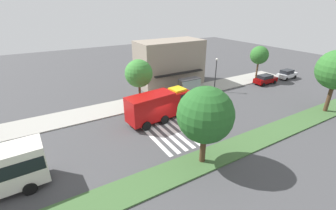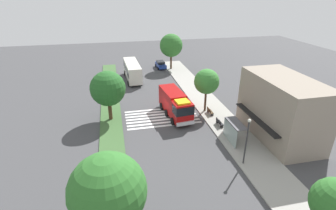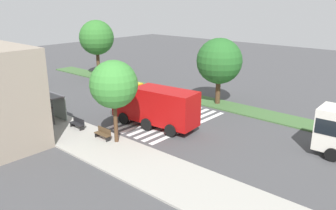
{
  "view_description": "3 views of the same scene",
  "coord_description": "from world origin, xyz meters",
  "px_view_note": "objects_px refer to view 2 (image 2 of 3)",
  "views": [
    {
      "loc": [
        -11.92,
        -20.41,
        13.24
      ],
      "look_at": [
        1.35,
        1.97,
        1.76
      ],
      "focal_mm": 24.32,
      "sensor_mm": 36.0,
      "label": 1
    },
    {
      "loc": [
        33.34,
        -6.3,
        17.35
      ],
      "look_at": [
        -1.25,
        1.25,
        1.19
      ],
      "focal_mm": 27.41,
      "sensor_mm": 36.0,
      "label": 2
    },
    {
      "loc": [
        -19.99,
        22.94,
        11.08
      ],
      "look_at": [
        0.04,
        0.21,
        1.59
      ],
      "focal_mm": 36.13,
      "sensor_mm": 36.0,
      "label": 3
    }
  ],
  "objects_px": {
    "bus_stop_shelter": "(233,128)",
    "bench_west_of_shelter": "(210,111)",
    "bench_near_shelter": "(219,122)",
    "sidewalk_tree_west": "(207,82)",
    "median_tree_far_west": "(108,89)",
    "median_tree_west": "(108,191)",
    "transit_bus": "(132,70)",
    "sidewalk_tree_far_west": "(171,46)",
    "street_lamp": "(247,138)",
    "parked_car_west": "(161,65)",
    "fire_truck": "(176,104)",
    "sidewalk_tree_east": "(336,203)"
  },
  "relations": [
    {
      "from": "bus_stop_shelter",
      "to": "bench_west_of_shelter",
      "type": "bearing_deg",
      "value": 179.84
    },
    {
      "from": "bench_near_shelter",
      "to": "sidewalk_tree_west",
      "type": "bearing_deg",
      "value": -176.0
    },
    {
      "from": "median_tree_far_west",
      "to": "median_tree_west",
      "type": "bearing_deg",
      "value": -0.0
    },
    {
      "from": "transit_bus",
      "to": "sidewalk_tree_far_west",
      "type": "xyz_separation_m",
      "value": [
        -5.85,
        9.49,
        3.39
      ]
    },
    {
      "from": "bench_near_shelter",
      "to": "street_lamp",
      "type": "xyz_separation_m",
      "value": [
        8.43,
        -0.74,
        2.77
      ]
    },
    {
      "from": "parked_car_west",
      "to": "sidewalk_tree_far_west",
      "type": "bearing_deg",
      "value": 55.54
    },
    {
      "from": "bus_stop_shelter",
      "to": "fire_truck",
      "type": "bearing_deg",
      "value": -148.12
    },
    {
      "from": "parked_car_west",
      "to": "bus_stop_shelter",
      "type": "relative_size",
      "value": 1.24
    },
    {
      "from": "fire_truck",
      "to": "transit_bus",
      "type": "bearing_deg",
      "value": -171.72
    },
    {
      "from": "bus_stop_shelter",
      "to": "street_lamp",
      "type": "distance_m",
      "value": 4.73
    },
    {
      "from": "bus_stop_shelter",
      "to": "median_tree_far_west",
      "type": "height_order",
      "value": "median_tree_far_west"
    },
    {
      "from": "bus_stop_shelter",
      "to": "bench_west_of_shelter",
      "type": "distance_m",
      "value": 7.72
    },
    {
      "from": "fire_truck",
      "to": "bench_west_of_shelter",
      "type": "height_order",
      "value": "fire_truck"
    },
    {
      "from": "median_tree_west",
      "to": "sidewalk_tree_east",
      "type": "bearing_deg",
      "value": 77.49
    },
    {
      "from": "bench_near_shelter",
      "to": "median_tree_far_west",
      "type": "distance_m",
      "value": 15.99
    },
    {
      "from": "sidewalk_tree_far_west",
      "to": "sidewalk_tree_west",
      "type": "relative_size",
      "value": 1.21
    },
    {
      "from": "bench_west_of_shelter",
      "to": "street_lamp",
      "type": "xyz_separation_m",
      "value": [
        12.05,
        -0.74,
        2.77
      ]
    },
    {
      "from": "parked_car_west",
      "to": "sidewalk_tree_west",
      "type": "distance_m",
      "value": 25.1
    },
    {
      "from": "median_tree_west",
      "to": "sidewalk_tree_west",
      "type": "bearing_deg",
      "value": 145.62
    },
    {
      "from": "transit_bus",
      "to": "median_tree_far_west",
      "type": "bearing_deg",
      "value": 162.34
    },
    {
      "from": "sidewalk_tree_far_west",
      "to": "median_tree_far_west",
      "type": "bearing_deg",
      "value": -31.65
    },
    {
      "from": "bus_stop_shelter",
      "to": "sidewalk_tree_west",
      "type": "distance_m",
      "value": 9.36
    },
    {
      "from": "bus_stop_shelter",
      "to": "bench_near_shelter",
      "type": "distance_m",
      "value": 4.2
    },
    {
      "from": "fire_truck",
      "to": "sidewalk_tree_east",
      "type": "xyz_separation_m",
      "value": [
        23.31,
        4.82,
        2.79
      ]
    },
    {
      "from": "bus_stop_shelter",
      "to": "street_lamp",
      "type": "xyz_separation_m",
      "value": [
        4.43,
        -0.72,
        1.48
      ]
    },
    {
      "from": "sidewalk_tree_far_west",
      "to": "median_tree_west",
      "type": "relative_size",
      "value": 0.98
    },
    {
      "from": "fire_truck",
      "to": "sidewalk_tree_far_west",
      "type": "xyz_separation_m",
      "value": [
        -23.93,
        4.82,
        3.49
      ]
    },
    {
      "from": "street_lamp",
      "to": "median_tree_far_west",
      "type": "height_order",
      "value": "median_tree_far_west"
    },
    {
      "from": "sidewalk_tree_west",
      "to": "sidewalk_tree_east",
      "type": "relative_size",
      "value": 1.04
    },
    {
      "from": "parked_car_west",
      "to": "sidewalk_tree_east",
      "type": "relative_size",
      "value": 0.68
    },
    {
      "from": "transit_bus",
      "to": "parked_car_west",
      "type": "bearing_deg",
      "value": -47.62
    },
    {
      "from": "sidewalk_tree_east",
      "to": "street_lamp",
      "type": "bearing_deg",
      "value": -177.84
    },
    {
      "from": "fire_truck",
      "to": "sidewalk_tree_west",
      "type": "height_order",
      "value": "sidewalk_tree_west"
    },
    {
      "from": "median_tree_far_west",
      "to": "median_tree_west",
      "type": "height_order",
      "value": "median_tree_west"
    },
    {
      "from": "sidewalk_tree_east",
      "to": "median_tree_far_west",
      "type": "bearing_deg",
      "value": -149.57
    },
    {
      "from": "parked_car_west",
      "to": "bench_west_of_shelter",
      "type": "xyz_separation_m",
      "value": [
        25.93,
        2.54,
        -0.27
      ]
    },
    {
      "from": "bench_west_of_shelter",
      "to": "street_lamp",
      "type": "relative_size",
      "value": 0.3
    },
    {
      "from": "sidewalk_tree_far_west",
      "to": "sidewalk_tree_east",
      "type": "relative_size",
      "value": 1.26
    },
    {
      "from": "bench_near_shelter",
      "to": "street_lamp",
      "type": "height_order",
      "value": "street_lamp"
    },
    {
      "from": "street_lamp",
      "to": "median_tree_west",
      "type": "height_order",
      "value": "median_tree_west"
    },
    {
      "from": "fire_truck",
      "to": "street_lamp",
      "type": "bearing_deg",
      "value": 12.99
    },
    {
      "from": "street_lamp",
      "to": "median_tree_far_west",
      "type": "xyz_separation_m",
      "value": [
        -13.57,
        -13.81,
        1.45
      ]
    },
    {
      "from": "parked_car_west",
      "to": "median_tree_far_west",
      "type": "xyz_separation_m",
      "value": [
        24.41,
        -12.0,
        3.95
      ]
    },
    {
      "from": "bus_stop_shelter",
      "to": "sidewalk_tree_far_west",
      "type": "distance_m",
      "value": 32.39
    },
    {
      "from": "parked_car_west",
      "to": "sidewalk_tree_west",
      "type": "xyz_separation_m",
      "value": [
        24.68,
        2.2,
        3.99
      ]
    },
    {
      "from": "sidewalk_tree_far_west",
      "to": "sidewalk_tree_east",
      "type": "xyz_separation_m",
      "value": [
        47.24,
        0.0,
        -0.71
      ]
    },
    {
      "from": "transit_bus",
      "to": "bench_near_shelter",
      "type": "xyz_separation_m",
      "value": [
        22.34,
        9.83,
        -1.54
      ]
    },
    {
      "from": "bench_west_of_shelter",
      "to": "sidewalk_tree_west",
      "type": "bearing_deg",
      "value": -164.8
    },
    {
      "from": "bench_near_shelter",
      "to": "street_lamp",
      "type": "bearing_deg",
      "value": -5.02
    },
    {
      "from": "median_tree_west",
      "to": "parked_car_west",
      "type": "bearing_deg",
      "value": 165.2
    }
  ]
}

